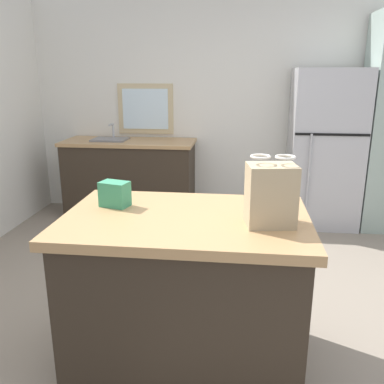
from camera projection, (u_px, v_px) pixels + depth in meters
ground at (215, 327)px, 2.81m from camera, size 6.23×6.23×0.00m
back_wall at (229, 108)px, 4.93m from camera, size 4.84×0.13×2.55m
kitchen_island at (186, 290)px, 2.38m from camera, size 1.35×0.89×0.92m
refrigerator at (325, 149)px, 4.55m from camera, size 0.76×0.67×1.73m
sink_counter at (130, 178)px, 4.94m from camera, size 1.54×0.63×1.10m
shopping_bag at (271, 195)px, 2.08m from camera, size 0.27×0.22×0.36m
small_box at (115, 194)px, 2.40m from camera, size 0.19×0.15×0.15m
bottle at (259, 183)px, 2.52m from camera, size 0.07×0.07×0.23m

